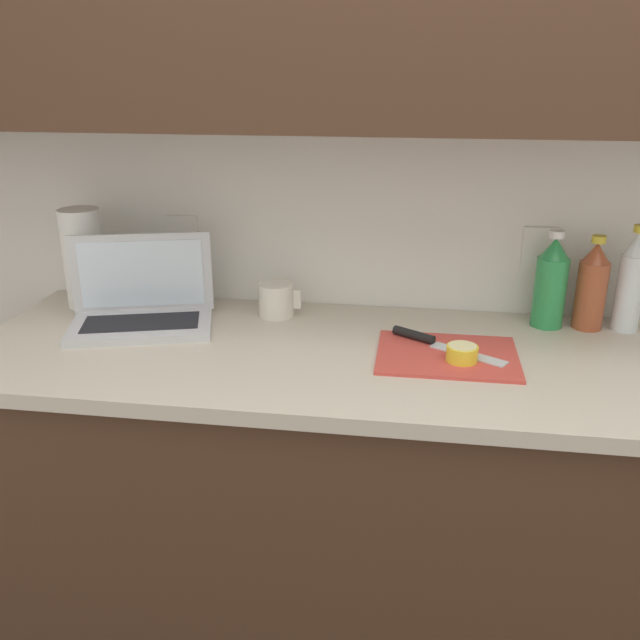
{
  "coord_description": "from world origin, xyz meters",
  "views": [
    {
      "loc": [
        -0.15,
        -1.46,
        1.57
      ],
      "look_at": [
        -0.36,
        -0.01,
        1.01
      ],
      "focal_mm": 38.0,
      "sensor_mm": 36.0,
      "label": 1
    }
  ],
  "objects": [
    {
      "name": "bottle_water_clear",
      "position": [
        0.19,
        0.24,
        1.04
      ],
      "size": [
        0.08,
        0.08,
        0.25
      ],
      "color": "#2D934C",
      "rests_on": "counter_unit"
    },
    {
      "name": "knife",
      "position": [
        -0.11,
        0.06,
        0.95
      ],
      "size": [
        0.27,
        0.18,
        0.02
      ],
      "rotation": [
        0.0,
        0.0,
        -0.54
      ],
      "color": "silver",
      "rests_on": "cutting_board"
    },
    {
      "name": "bottle_green_soda",
      "position": [
        0.38,
        0.24,
        1.05
      ],
      "size": [
        0.07,
        0.07,
        0.27
      ],
      "color": "silver",
      "rests_on": "counter_unit"
    },
    {
      "name": "counter_unit",
      "position": [
        0.02,
        0.0,
        0.48
      ],
      "size": [
        2.42,
        0.65,
        0.93
      ],
      "color": "#472D1E",
      "rests_on": "ground_plane"
    },
    {
      "name": "measuring_cup",
      "position": [
        -0.52,
        0.21,
        0.97
      ],
      "size": [
        0.12,
        0.1,
        0.09
      ],
      "color": "silver",
      "rests_on": "counter_unit"
    },
    {
      "name": "lemon_half_cut",
      "position": [
        -0.04,
        -0.04,
        0.96
      ],
      "size": [
        0.07,
        0.07,
        0.04
      ],
      "color": "yellow",
      "rests_on": "cutting_board"
    },
    {
      "name": "wall_back",
      "position": [
        -0.0,
        0.25,
        1.56
      ],
      "size": [
        5.2,
        0.38,
        2.6
      ],
      "color": "white",
      "rests_on": "ground_plane"
    },
    {
      "name": "cutting_board",
      "position": [
        -0.07,
        0.0,
        0.93
      ],
      "size": [
        0.32,
        0.25,
        0.01
      ],
      "primitive_type": "cube",
      "color": "#D1473D",
      "rests_on": "counter_unit"
    },
    {
      "name": "bottle_oil_tall",
      "position": [
        0.29,
        0.24,
        1.04
      ],
      "size": [
        0.08,
        0.08,
        0.24
      ],
      "color": "#A34C2D",
      "rests_on": "counter_unit"
    },
    {
      "name": "paper_towel_roll",
      "position": [
        -1.06,
        0.22,
        1.07
      ],
      "size": [
        0.11,
        0.11,
        0.27
      ],
      "color": "white",
      "rests_on": "counter_unit"
    },
    {
      "name": "laptop",
      "position": [
        -0.85,
        0.1,
        0.98
      ],
      "size": [
        0.4,
        0.3,
        0.23
      ],
      "rotation": [
        0.0,
        0.0,
        0.28
      ],
      "color": "silver",
      "rests_on": "counter_unit"
    }
  ]
}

